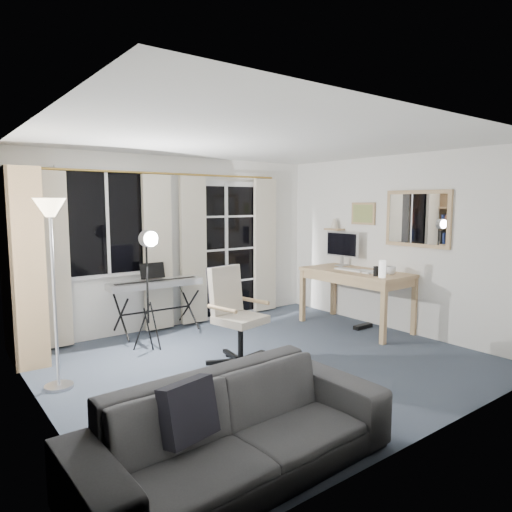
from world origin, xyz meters
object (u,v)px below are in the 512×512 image
at_px(office_chair, 232,306).
at_px(mug, 391,269).
at_px(torchiere_lamp, 51,237).
at_px(monitor, 342,245).
at_px(studio_light, 148,253).
at_px(bookshelf, 18,270).
at_px(sofa, 238,414).
at_px(desk, 356,278).
at_px(keyboard_piano, 156,285).

bearing_deg(office_chair, mug, -21.78).
bearing_deg(torchiere_lamp, monitor, 2.28).
xyz_separation_m(studio_light, monitor, (2.94, -0.33, -0.05)).
relative_size(bookshelf, studio_light, 1.45).
xyz_separation_m(studio_light, sofa, (-0.59, -2.68, -0.76)).
height_order(desk, sofa, sofa).
distance_m(desk, monitor, 0.64).
distance_m(office_chair, monitor, 2.49).
relative_size(monitor, sofa, 0.27).
relative_size(keyboard_piano, mug, 9.37).
bearing_deg(studio_light, mug, -32.44).
distance_m(torchiere_lamp, office_chair, 1.95).
height_order(studio_light, sofa, studio_light).
distance_m(torchiere_lamp, desk, 3.98).
xyz_separation_m(keyboard_piano, sofa, (-0.93, -3.25, -0.26)).
bearing_deg(desk, keyboard_piano, 149.48).
bearing_deg(sofa, desk, 27.89).
distance_m(torchiere_lamp, keyboard_piano, 1.98).
bearing_deg(studio_light, keyboard_piano, 51.03).
bearing_deg(mug, torchiere_lamp, 168.88).
distance_m(studio_light, mug, 3.13).
relative_size(keyboard_piano, office_chair, 1.17).
bearing_deg(sofa, monitor, 31.85).
distance_m(keyboard_piano, monitor, 2.79).
relative_size(office_chair, mug, 7.98).
bearing_deg(keyboard_piano, bookshelf, -179.80).
distance_m(torchiere_lamp, mug, 4.12).
height_order(studio_light, desk, studio_light).
bearing_deg(keyboard_piano, monitor, -16.54).
distance_m(bookshelf, office_chair, 2.41).
bearing_deg(studio_light, torchiere_lamp, -165.17).
relative_size(bookshelf, keyboard_piano, 1.70).
height_order(office_chair, mug, office_chair).
bearing_deg(bookshelf, keyboard_piano, 0.25).
height_order(desk, mug, mug).
bearing_deg(monitor, sofa, -147.68).
bearing_deg(office_chair, sofa, -135.34).
xyz_separation_m(monitor, mug, (-0.10, -0.95, -0.24)).
height_order(torchiere_lamp, sofa, torchiere_lamp).
relative_size(studio_light, desk, 0.95).
xyz_separation_m(keyboard_piano, monitor, (2.60, -0.89, 0.44)).
height_order(keyboard_piano, studio_light, studio_light).
distance_m(torchiere_lamp, monitor, 4.11).
bearing_deg(torchiere_lamp, bookshelf, 95.48).
relative_size(torchiere_lamp, office_chair, 1.69).
distance_m(office_chair, desk, 2.18).
bearing_deg(desk, bookshelf, 159.34).
bearing_deg(monitor, office_chair, -167.84).
relative_size(mug, sofa, 0.06).
relative_size(keyboard_piano, desk, 0.81).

